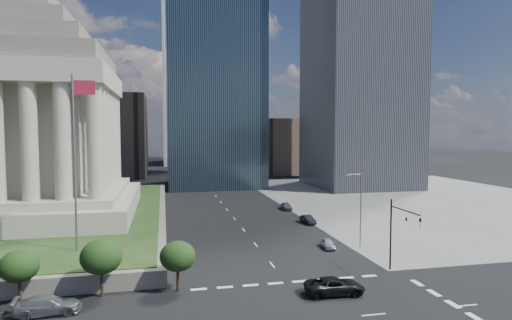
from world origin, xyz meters
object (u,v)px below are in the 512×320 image
object	(u,v)px
flagpole	(76,153)
parked_sedan_mid	(308,219)
pickup_truck	(335,286)
suv_grey	(48,305)
parked_sedan_near	(328,244)
traffic_signal_ne	(400,227)
parked_sedan_far	(286,206)
war_memorial	(23,94)
street_lamp_north	(360,205)

from	to	relation	value
flagpole	parked_sedan_mid	size ratio (longest dim) A/B	4.92
pickup_truck	suv_grey	size ratio (longest dim) A/B	1.07
flagpole	parked_sedan_near	xyz separation A→B (m)	(30.83, 1.25, -12.49)
flagpole	pickup_truck	size ratio (longest dim) A/B	3.48
traffic_signal_ne	pickup_truck	xyz separation A→B (m)	(-8.94, -3.70, -4.45)
traffic_signal_ne	parked_sedan_far	world-z (taller)	traffic_signal_ne
suv_grey	parked_sedan_near	world-z (taller)	suv_grey
parked_sedan_far	traffic_signal_ne	bearing A→B (deg)	-86.12
parked_sedan_mid	pickup_truck	bearing A→B (deg)	-108.91
parked_sedan_mid	parked_sedan_far	distance (m)	12.85
traffic_signal_ne	suv_grey	distance (m)	34.86
pickup_truck	parked_sedan_mid	bearing A→B (deg)	-11.63
pickup_truck	parked_sedan_far	world-z (taller)	pickup_truck
parked_sedan_near	parked_sedan_mid	xyz separation A→B (m)	(2.50, 15.22, 0.05)
war_memorial	flagpole	world-z (taller)	war_memorial
street_lamp_north	suv_grey	bearing A→B (deg)	-158.36
war_memorial	suv_grey	world-z (taller)	war_memorial
parked_sedan_mid	parked_sedan_far	world-z (taller)	parked_sedan_far
street_lamp_north	parked_sedan_mid	distance (m)	16.36
war_memorial	parked_sedan_mid	distance (m)	50.56
traffic_signal_ne	flagpole	bearing A→B (deg)	163.29
suv_grey	war_memorial	bearing A→B (deg)	13.95
war_memorial	street_lamp_north	world-z (taller)	war_memorial
flagpole	traffic_signal_ne	size ratio (longest dim) A/B	2.50
flagpole	street_lamp_north	bearing A→B (deg)	1.63
traffic_signal_ne	suv_grey	size ratio (longest dim) A/B	1.49
pickup_truck	street_lamp_north	bearing A→B (deg)	-30.10
traffic_signal_ne	pickup_truck	size ratio (longest dim) A/B	1.39
war_memorial	street_lamp_north	size ratio (longest dim) A/B	3.90
parked_sedan_near	parked_sedan_far	xyz separation A→B (m)	(2.50, 28.07, 0.10)
suv_grey	parked_sedan_mid	bearing A→B (deg)	-52.70
war_memorial	suv_grey	bearing A→B (deg)	-71.98
pickup_truck	parked_sedan_near	world-z (taller)	pickup_truck
war_memorial	parked_sedan_far	bearing A→B (deg)	6.67
pickup_truck	suv_grey	distance (m)	25.54
suv_grey	parked_sedan_mid	xyz separation A→B (m)	(33.47, 29.47, -0.11)
street_lamp_north	parked_sedan_far	distance (m)	28.81
traffic_signal_ne	street_lamp_north	distance (m)	11.34
parked_sedan_far	war_memorial	bearing A→B (deg)	-170.90
flagpole	parked_sedan_mid	world-z (taller)	flagpole
street_lamp_north	pickup_truck	bearing A→B (deg)	-123.08
flagpole	traffic_signal_ne	bearing A→B (deg)	-16.71
parked_sedan_near	traffic_signal_ne	bearing A→B (deg)	-66.06
suv_grey	parked_sedan_mid	world-z (taller)	suv_grey
war_memorial	pickup_truck	xyz separation A→B (m)	(37.56, -38.00, -20.60)
street_lamp_north	traffic_signal_ne	bearing A→B (deg)	-94.19
war_memorial	parked_sedan_near	bearing A→B (deg)	-27.88
parked_sedan_mid	flagpole	bearing A→B (deg)	-158.00
suv_grey	street_lamp_north	bearing A→B (deg)	-72.43
parked_sedan_near	war_memorial	bearing A→B (deg)	159.21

